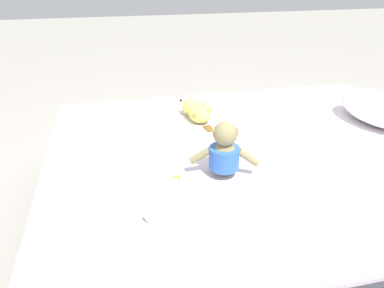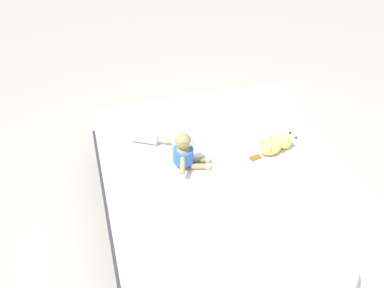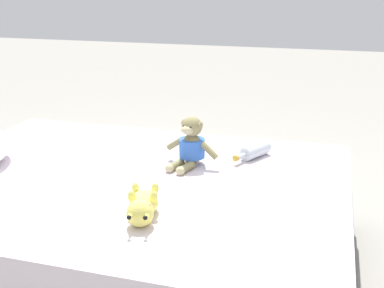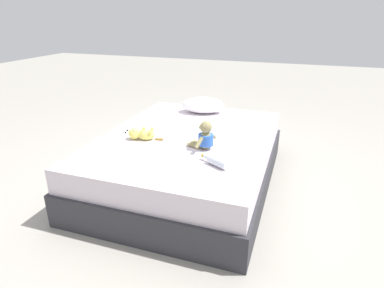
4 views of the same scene
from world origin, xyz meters
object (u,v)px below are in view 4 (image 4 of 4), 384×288
object	(u,v)px
plush_yellow_creature	(141,134)
bed	(187,160)
pillow	(203,105)
plush_monkey	(205,137)
glass_bottle	(217,162)

from	to	relation	value
plush_yellow_creature	bed	bearing A→B (deg)	32.14
bed	plush_yellow_creature	xyz separation A→B (m)	(-0.34, -0.22, 0.28)
pillow	plush_yellow_creature	size ratio (longest dim) A/B	1.53
plush_monkey	glass_bottle	xyz separation A→B (m)	(0.18, -0.28, -0.06)
bed	glass_bottle	xyz separation A→B (m)	(0.41, -0.51, 0.27)
bed	pillow	bearing A→B (deg)	96.26
bed	plush_monkey	world-z (taller)	plush_monkey
bed	glass_bottle	size ratio (longest dim) A/B	8.39
glass_bottle	plush_monkey	bearing A→B (deg)	123.04
plush_yellow_creature	glass_bottle	bearing A→B (deg)	-21.17
bed	plush_yellow_creature	world-z (taller)	plush_yellow_creature
pillow	plush_monkey	world-z (taller)	plush_monkey
pillow	glass_bottle	size ratio (longest dim) A/B	2.12
plush_monkey	plush_yellow_creature	size ratio (longest dim) A/B	0.86
glass_bottle	plush_yellow_creature	bearing A→B (deg)	158.83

